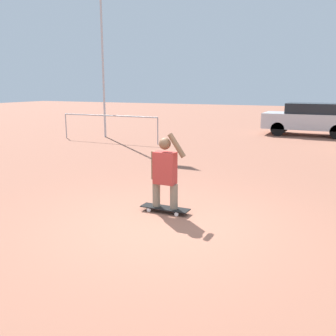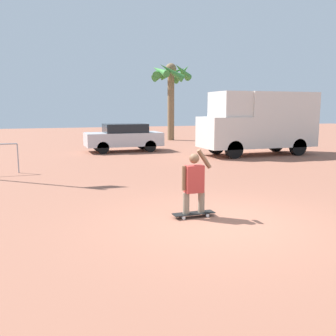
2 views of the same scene
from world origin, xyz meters
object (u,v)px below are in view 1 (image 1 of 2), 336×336
parked_car_silver (309,118)px  flagpole (103,31)px  person_skateboarder (165,170)px  skateboard (165,208)px

parked_car_silver → flagpole: size_ratio=0.51×
person_skateboarder → flagpole: flagpole is taller
person_skateboarder → flagpole: bearing=129.7°
skateboard → parked_car_silver: bearing=83.8°
person_skateboarder → flagpole: size_ratio=0.17×
skateboard → parked_car_silver: size_ratio=0.22×
skateboard → person_skateboarder: (-0.00, 0.00, 0.71)m
flagpole → skateboard: bearing=-50.3°
skateboard → parked_car_silver: (1.38, 12.66, 0.71)m
person_skateboarder → parked_car_silver: 12.73m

